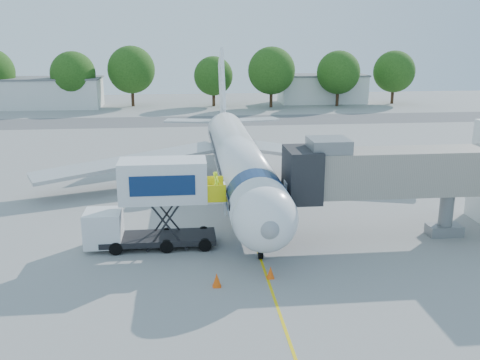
{
  "coord_description": "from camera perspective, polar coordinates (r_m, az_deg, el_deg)",
  "views": [
    {
      "loc": [
        -4.23,
        -38.24,
        12.78
      ],
      "look_at": [
        -0.59,
        -3.61,
        3.2
      ],
      "focal_mm": 40.0,
      "sensor_mm": 36.0,
      "label": 1
    }
  ],
  "objects": [
    {
      "name": "tree_f",
      "position": [
        99.52,
        10.46,
        11.22
      ],
      "size": [
        7.75,
        7.75,
        9.88
      ],
      "color": "#382314",
      "rests_on": "ground"
    },
    {
      "name": "ground",
      "position": [
        40.54,
        0.3,
        -2.99
      ],
      "size": [
        160.0,
        160.0,
        0.0
      ],
      "primitive_type": "plane",
      "color": "#969694",
      "rests_on": "ground"
    },
    {
      "name": "tree_g",
      "position": [
        105.05,
        16.12,
        11.05
      ],
      "size": [
        7.67,
        7.67,
        9.78
      ],
      "color": "#382314",
      "rests_on": "ground"
    },
    {
      "name": "aircraft",
      "position": [
        43.7,
        -0.29,
        2.37
      ],
      "size": [
        34.17,
        37.73,
        11.35
      ],
      "color": "white",
      "rests_on": "ground"
    },
    {
      "name": "catering_hiloader",
      "position": [
        32.87,
        -9.28,
        -2.58
      ],
      "size": [
        8.5,
        2.44,
        5.5
      ],
      "color": "black",
      "rests_on": "ground"
    },
    {
      "name": "tree_d",
      "position": [
        97.68,
        -2.86,
        11.03
      ],
      "size": [
        6.98,
        6.98,
        8.9
      ],
      "color": "#382314",
      "rests_on": "ground"
    },
    {
      "name": "taxiway_strip",
      "position": [
        81.36,
        -2.96,
        6.32
      ],
      "size": [
        120.0,
        10.0,
        0.01
      ],
      "primitive_type": "cube",
      "color": "#59595B",
      "rests_on": "ground"
    },
    {
      "name": "jet_bridge",
      "position": [
        34.59,
        14.89,
        0.74
      ],
      "size": [
        13.9,
        3.2,
        6.6
      ],
      "color": "gray",
      "rests_on": "ground"
    },
    {
      "name": "tree_e",
      "position": [
        96.0,
        3.38,
        11.56
      ],
      "size": [
        8.32,
        8.32,
        10.61
      ],
      "color": "#382314",
      "rests_on": "ground"
    },
    {
      "name": "safety_cone_a",
      "position": [
        29.28,
        3.28,
        -9.83
      ],
      "size": [
        0.42,
        0.42,
        0.67
      ],
      "color": "#FF560D",
      "rests_on": "ground"
    },
    {
      "name": "outbuilding_left",
      "position": [
        101.59,
        -19.73,
        8.77
      ],
      "size": [
        18.4,
        8.4,
        5.3
      ],
      "color": "silver",
      "rests_on": "ground"
    },
    {
      "name": "ground_tug",
      "position": [
        25.12,
        2.59,
        -13.21
      ],
      "size": [
        3.91,
        2.44,
        1.46
      ],
      "rotation": [
        0.0,
        0.0,
        -0.16
      ],
      "color": "silver",
      "rests_on": "ground"
    },
    {
      "name": "guidance_line",
      "position": [
        40.54,
        0.3,
        -2.99
      ],
      "size": [
        0.15,
        70.0,
        0.01
      ],
      "primitive_type": "cube",
      "color": "yellow",
      "rests_on": "ground"
    },
    {
      "name": "safety_cone_b",
      "position": [
        28.35,
        -2.5,
        -10.62
      ],
      "size": [
        0.47,
        0.47,
        0.75
      ],
      "color": "#FF560D",
      "rests_on": "ground"
    },
    {
      "name": "tree_c",
      "position": [
        99.26,
        -11.52,
        11.45
      ],
      "size": [
        8.41,
        8.41,
        10.72
      ],
      "color": "#382314",
      "rests_on": "ground"
    },
    {
      "name": "outbuilding_right",
      "position": [
        104.11,
        8.75,
        9.63
      ],
      "size": [
        16.4,
        7.4,
        5.3
      ],
      "color": "silver",
      "rests_on": "ground"
    },
    {
      "name": "tree_b",
      "position": [
        98.98,
        -17.39,
        10.76
      ],
      "size": [
        7.73,
        7.73,
        9.86
      ],
      "color": "#382314",
      "rests_on": "ground"
    }
  ]
}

